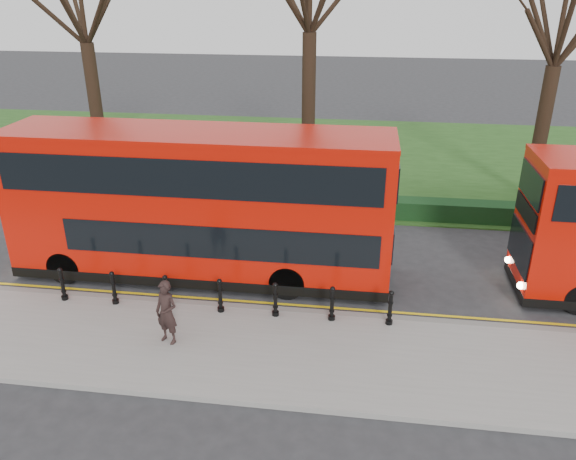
# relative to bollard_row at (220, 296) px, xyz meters

# --- Properties ---
(ground) EXTENTS (120.00, 120.00, 0.00)m
(ground) POSITION_rel_bollard_row_xyz_m (-0.70, 1.35, -0.65)
(ground) COLOR #28282B
(ground) RESTS_ON ground
(pavement) EXTENTS (60.00, 4.00, 0.15)m
(pavement) POSITION_rel_bollard_row_xyz_m (-0.70, -1.65, -0.58)
(pavement) COLOR gray
(pavement) RESTS_ON ground
(kerb) EXTENTS (60.00, 0.25, 0.16)m
(kerb) POSITION_rel_bollard_row_xyz_m (-0.70, 0.35, -0.58)
(kerb) COLOR slate
(kerb) RESTS_ON ground
(grass_verge) EXTENTS (60.00, 18.00, 0.06)m
(grass_verge) POSITION_rel_bollard_row_xyz_m (-0.70, 16.35, -0.62)
(grass_verge) COLOR #214617
(grass_verge) RESTS_ON ground
(hedge) EXTENTS (60.00, 0.90, 0.80)m
(hedge) POSITION_rel_bollard_row_xyz_m (-0.70, 8.15, -0.25)
(hedge) COLOR black
(hedge) RESTS_ON ground
(yellow_line_outer) EXTENTS (60.00, 0.10, 0.01)m
(yellow_line_outer) POSITION_rel_bollard_row_xyz_m (-0.70, 0.65, -0.64)
(yellow_line_outer) COLOR yellow
(yellow_line_outer) RESTS_ON ground
(yellow_line_inner) EXTENTS (60.00, 0.10, 0.01)m
(yellow_line_inner) POSITION_rel_bollard_row_xyz_m (-0.70, 0.85, -0.64)
(yellow_line_inner) COLOR yellow
(yellow_line_inner) RESTS_ON ground
(tree_right) EXTENTS (6.65, 6.65, 10.39)m
(tree_right) POSITION_rel_bollard_row_xyz_m (11.30, 11.35, 6.89)
(tree_right) COLOR black
(tree_right) RESTS_ON ground
(bollard_row) EXTENTS (9.73, 0.15, 1.00)m
(bollard_row) POSITION_rel_bollard_row_xyz_m (0.00, 0.00, 0.00)
(bollard_row) COLOR black
(bollard_row) RESTS_ON pavement
(bus_lead) EXTENTS (11.99, 2.75, 4.77)m
(bus_lead) POSITION_rel_bollard_row_xyz_m (-1.18, 2.45, 1.75)
(bus_lead) COLOR #B71004
(bus_lead) RESTS_ON ground
(pedestrian) EXTENTS (0.76, 0.63, 1.78)m
(pedestrian) POSITION_rel_bollard_row_xyz_m (-0.99, -1.63, 0.39)
(pedestrian) COLOR black
(pedestrian) RESTS_ON pavement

